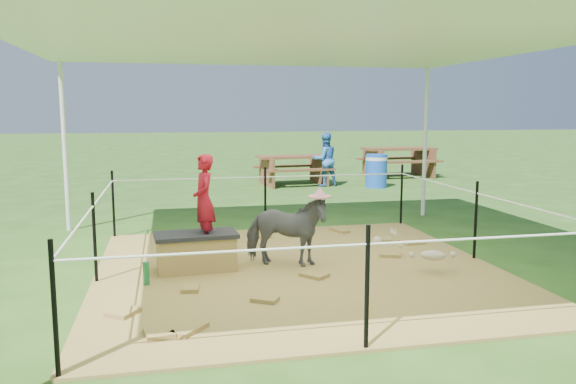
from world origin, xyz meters
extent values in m
plane|color=#2D5919|center=(0.00, 0.00, 0.00)|extent=(90.00, 90.00, 0.00)
cube|color=brown|center=(0.00, 0.00, 0.01)|extent=(4.60, 4.60, 0.03)
cylinder|color=silver|center=(-3.00, 3.00, 1.30)|extent=(0.07, 0.07, 2.60)
cylinder|color=silver|center=(3.00, 3.00, 1.30)|extent=(0.07, 0.07, 2.60)
cube|color=white|center=(0.00, 0.00, 2.64)|extent=(6.30, 6.30, 0.08)
cube|color=white|center=(0.00, 0.00, 2.79)|extent=(3.30, 3.30, 0.22)
cylinder|color=black|center=(-2.25, 2.25, 0.50)|extent=(0.04, 0.04, 1.00)
cylinder|color=black|center=(0.00, 2.25, 0.50)|extent=(0.04, 0.04, 1.00)
cylinder|color=black|center=(2.25, 2.25, 0.50)|extent=(0.04, 0.04, 1.00)
cylinder|color=black|center=(-2.25, 0.00, 0.50)|extent=(0.04, 0.04, 1.00)
cylinder|color=black|center=(2.25, 0.00, 0.50)|extent=(0.04, 0.04, 1.00)
cylinder|color=black|center=(-2.25, -2.25, 0.50)|extent=(0.04, 0.04, 1.00)
cylinder|color=black|center=(0.00, -2.25, 0.50)|extent=(0.04, 0.04, 1.00)
cylinder|color=white|center=(0.00, 2.25, 0.85)|extent=(4.50, 0.02, 0.02)
cylinder|color=white|center=(0.00, -2.25, 0.85)|extent=(4.50, 0.02, 0.02)
cylinder|color=white|center=(2.25, 0.00, 0.85)|extent=(0.02, 4.50, 0.02)
cylinder|color=white|center=(-2.25, 0.00, 0.85)|extent=(0.02, 4.50, 0.02)
cube|color=#AB803E|center=(-1.17, 0.21, 0.22)|extent=(0.90, 0.50, 0.39)
cube|color=black|center=(-1.17, 0.21, 0.44)|extent=(0.97, 0.55, 0.05)
imported|color=#A71020|center=(-1.07, 0.21, 0.94)|extent=(0.28, 0.40, 1.05)
cylinder|color=#1A7838|center=(-1.72, -0.24, 0.15)|extent=(0.07, 0.07, 0.24)
imported|color=#454449|center=(-0.13, 0.15, 0.45)|extent=(1.10, 0.80, 0.85)
cylinder|color=pink|center=(-0.13, 0.15, 0.94)|extent=(0.26, 0.26, 0.12)
cylinder|color=blue|center=(3.55, 6.72, 0.41)|extent=(0.66, 0.66, 0.81)
cube|color=brown|center=(1.66, 7.61, 0.37)|extent=(1.91, 1.46, 0.75)
cube|color=brown|center=(4.99, 8.73, 0.42)|extent=(2.05, 1.51, 0.84)
imported|color=#3878D2|center=(2.38, 7.22, 0.67)|extent=(0.72, 0.61, 1.33)
camera|label=1|loc=(-1.47, -6.17, 1.85)|focal=35.00mm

